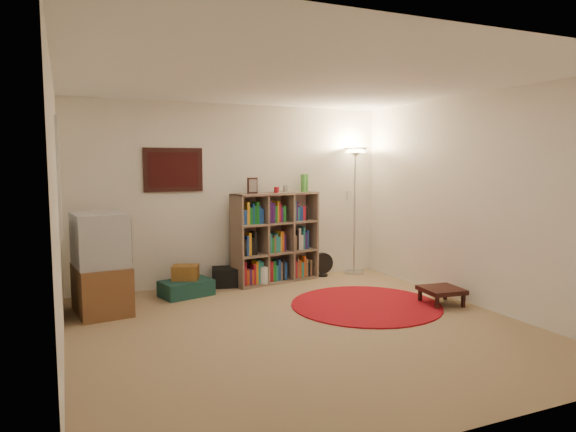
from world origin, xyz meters
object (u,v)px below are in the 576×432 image
object	(u,v)px
floor_lamp	(355,169)
tv_stand	(101,265)
suitcase	(186,288)
floor_fan	(323,265)
side_table	(441,290)
bookshelf	(274,239)

from	to	relation	value
floor_lamp	tv_stand	size ratio (longest dim) A/B	1.69
tv_stand	suitcase	world-z (taller)	tv_stand
floor_lamp	suitcase	world-z (taller)	floor_lamp
floor_fan	side_table	world-z (taller)	floor_fan
tv_stand	floor_lamp	bearing A→B (deg)	2.20
floor_lamp	suitcase	size ratio (longest dim) A/B	2.70
floor_lamp	side_table	xyz separation A→B (m)	(0.06, -1.93, -1.42)
bookshelf	tv_stand	world-z (taller)	bookshelf
tv_stand	floor_fan	bearing A→B (deg)	3.89
floor_fan	tv_stand	size ratio (longest dim) A/B	0.31
bookshelf	floor_lamp	world-z (taller)	floor_lamp
bookshelf	suitcase	bearing A→B (deg)	-178.59
floor_fan	suitcase	size ratio (longest dim) A/B	0.50
floor_lamp	suitcase	bearing A→B (deg)	-173.63
bookshelf	floor_fan	size ratio (longest dim) A/B	4.29
bookshelf	side_table	world-z (taller)	bookshelf
floor_lamp	floor_fan	world-z (taller)	floor_lamp
bookshelf	side_table	xyz separation A→B (m)	(1.39, -1.91, -0.44)
floor_lamp	suitcase	distance (m)	3.06
bookshelf	side_table	size ratio (longest dim) A/B	3.11
floor_lamp	floor_fan	bearing A→B (deg)	179.71
floor_lamp	side_table	distance (m)	2.39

